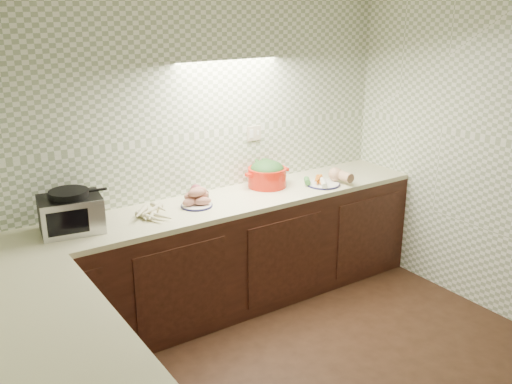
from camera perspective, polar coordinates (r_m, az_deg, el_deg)
room at (r=2.97m, az=10.17°, el=4.02°), size 3.60×3.60×2.60m
counter at (r=3.60m, az=-6.95°, el=-13.65°), size 3.60×3.60×0.90m
toaster_oven at (r=3.97m, az=-18.03°, el=-1.94°), size 0.44×0.36×0.28m
parsnip_pile at (r=4.08m, az=-10.89°, el=-2.30°), size 0.38×0.34×0.07m
sweet_potato_plate at (r=4.28m, az=-5.98°, el=-0.69°), size 0.25×0.24×0.15m
onion_bowl at (r=4.41m, az=-5.85°, el=-0.22°), size 0.17×0.17×0.13m
dutch_oven at (r=4.69m, az=1.12°, el=1.82°), size 0.39×0.33×0.22m
veg_plate at (r=4.81m, az=7.26°, el=1.36°), size 0.38×0.28×0.13m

